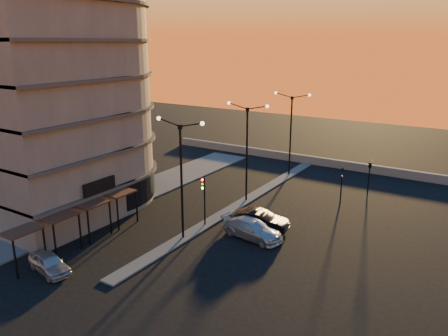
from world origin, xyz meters
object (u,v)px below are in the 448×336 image
traffic_light_main (204,193)px  car_wagon (252,229)px  streetlamp_mid (247,145)px  car_sedan (259,220)px  car_hatchback (49,263)px

traffic_light_main → car_wagon: size_ratio=0.83×
streetlamp_mid → car_sedan: streetlamp_mid is taller
car_sedan → car_wagon: (0.34, -1.78, -0.05)m
streetlamp_mid → traffic_light_main: streetlamp_mid is taller
car_hatchback → car_wagon: bearing=-25.7°
traffic_light_main → car_wagon: 4.99m
traffic_light_main → car_wagon: (4.50, 0.20, -2.14)m
streetlamp_mid → traffic_light_main: 7.62m
streetlamp_mid → car_sedan: bearing=-51.1°
traffic_light_main → car_wagon: traffic_light_main is taller
car_sedan → car_hatchback: bearing=138.8°
traffic_light_main → car_hatchback: bearing=-110.4°
streetlamp_mid → car_wagon: (4.50, -6.93, -4.85)m
traffic_light_main → car_sedan: (4.16, 1.98, -2.10)m
car_sedan → car_wagon: size_ratio=0.93×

